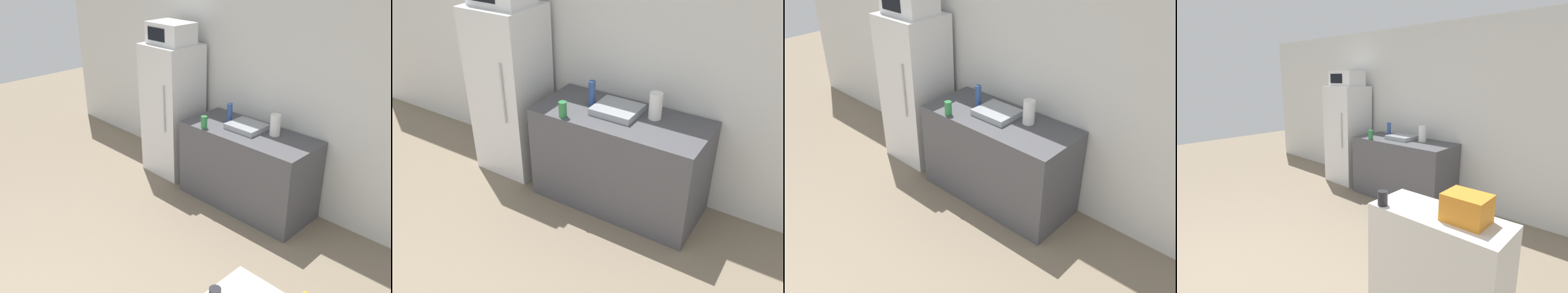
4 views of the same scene
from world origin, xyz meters
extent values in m
cube|color=silver|center=(0.00, 3.37, 1.30)|extent=(8.00, 0.06, 2.60)
cube|color=silver|center=(-1.33, 3.00, 0.85)|extent=(0.63, 0.58, 1.69)
cylinder|color=#B7B7BC|center=(-1.16, 2.69, 0.97)|extent=(0.02, 0.02, 0.59)
cube|color=white|center=(-1.33, 3.00, 1.82)|extent=(0.53, 0.38, 0.26)
cube|color=black|center=(-1.38, 2.80, 1.82)|extent=(0.29, 0.01, 0.15)
cube|color=#4C4C51|center=(-0.09, 2.99, 0.46)|extent=(1.53, 0.67, 0.92)
cube|color=#9EA3A8|center=(-0.15, 3.02, 0.95)|extent=(0.39, 0.34, 0.06)
cylinder|color=#2D4C8C|center=(-0.41, 3.03, 1.03)|extent=(0.06, 0.06, 0.23)
cylinder|color=#2D7F42|center=(-0.50, 2.71, 0.99)|extent=(0.07, 0.07, 0.14)
cylinder|color=white|center=(0.17, 3.09, 1.03)|extent=(0.11, 0.11, 0.23)
camera|label=1|loc=(2.58, -0.55, 2.76)|focal=40.00mm
camera|label=2|loc=(1.41, 0.02, 2.65)|focal=40.00mm
camera|label=3|loc=(2.28, 0.15, 2.83)|focal=40.00mm
camera|label=4|loc=(2.62, -0.62, 1.83)|focal=28.00mm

